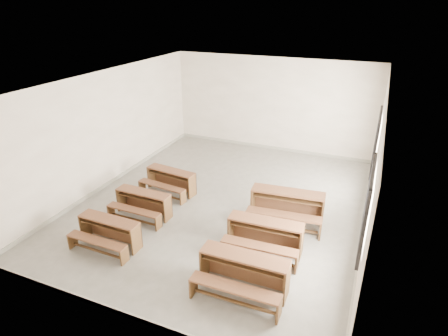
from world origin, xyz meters
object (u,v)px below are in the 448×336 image
at_px(desk_set_3, 243,271).
at_px(desk_set_4, 265,234).
at_px(desk_set_5, 287,204).
at_px(desk_set_0, 109,230).
at_px(desk_set_2, 170,179).
at_px(desk_set_1, 143,202).

xyz_separation_m(desk_set_3, desk_set_4, (0.01, 1.29, -0.01)).
xyz_separation_m(desk_set_3, desk_set_5, (0.15, 2.62, 0.03)).
distance_m(desk_set_0, desk_set_5, 4.10).
bearing_deg(desk_set_2, desk_set_5, 2.81).
bearing_deg(desk_set_4, desk_set_2, 151.28).
relative_size(desk_set_1, desk_set_2, 0.94).
bearing_deg(desk_set_0, desk_set_4, 20.40).
bearing_deg(desk_set_3, desk_set_2, 137.57).
distance_m(desk_set_2, desk_set_3, 4.27).
bearing_deg(desk_set_3, desk_set_1, 154.03).
bearing_deg(desk_set_3, desk_set_0, 176.19).
bearing_deg(desk_set_5, desk_set_3, -98.44).
bearing_deg(desk_set_4, desk_set_0, -163.21).
bearing_deg(desk_set_2, desk_set_0, -82.55).
relative_size(desk_set_0, desk_set_1, 1.00).
xyz_separation_m(desk_set_0, desk_set_4, (3.16, 1.12, 0.04)).
bearing_deg(desk_set_4, desk_set_1, 173.49).
xyz_separation_m(desk_set_4, desk_set_5, (0.14, 1.33, 0.04)).
xyz_separation_m(desk_set_1, desk_set_2, (-0.01, 1.34, 0.01)).
xyz_separation_m(desk_set_1, desk_set_5, (3.32, 1.12, 0.08)).
xyz_separation_m(desk_set_0, desk_set_1, (-0.02, 1.33, 0.00)).
xyz_separation_m(desk_set_0, desk_set_2, (-0.03, 2.67, 0.01)).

